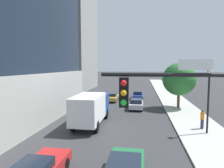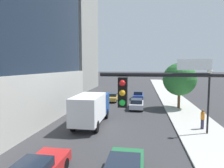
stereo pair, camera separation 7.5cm
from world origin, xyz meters
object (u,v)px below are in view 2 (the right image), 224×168
construction_building (66,27)px  car_blue (138,95)px  car_gold (112,97)px  car_silver (137,104)px  pedestrian_orange_shirt (203,119)px  box_truck (91,107)px  traffic_light_pole (191,115)px  street_lamp (209,91)px  street_tree (179,79)px

construction_building → car_blue: construction_building is taller
construction_building → car_gold: construction_building is taller
construction_building → car_silver: size_ratio=9.22×
car_silver → pedestrian_orange_shirt: 10.26m
car_blue → car_silver: (0.00, -8.25, 0.01)m
car_blue → box_truck: bearing=-104.5°
traffic_light_pole → box_truck: size_ratio=0.85×
traffic_light_pole → street_lamp: 11.19m
pedestrian_orange_shirt → car_blue: bearing=110.8°
street_lamp → car_silver: 11.67m
traffic_light_pole → box_truck: bearing=119.7°
car_blue → construction_building: bearing=144.8°
car_gold → box_truck: (0.00, -13.69, 1.13)m
construction_building → traffic_light_pole: construction_building is taller
car_blue → car_silver: car_blue is taller
car_blue → car_silver: size_ratio=1.04×
car_gold → car_blue: bearing=32.2°
construction_building → car_blue: 27.17m
street_lamp → car_blue: bearing=109.7°
traffic_light_pole → car_silver: 20.30m
street_tree → car_silver: street_tree is taller
construction_building → box_truck: size_ratio=5.53×
traffic_light_pole → box_truck: (-6.69, 11.73, -2.43)m
car_blue → car_gold: bearing=-147.8°
traffic_light_pole → car_blue: (-2.45, 28.09, -3.53)m
box_truck → street_lamp: bearing=-6.7°
construction_building → street_tree: 33.69m
box_truck → pedestrian_orange_shirt: (10.47, -0.03, -0.73)m
street_lamp → car_gold: 18.53m
construction_building → street_tree: bearing=-40.0°
traffic_light_pole → pedestrian_orange_shirt: traffic_light_pole is taller
street_lamp → pedestrian_orange_shirt: size_ratio=3.09×
street_lamp → car_silver: (-6.29, 9.34, -3.08)m
street_lamp → pedestrian_orange_shirt: bearing=92.8°
construction_building → car_blue: size_ratio=8.83×
street_tree → pedestrian_orange_shirt: bearing=-86.7°
street_lamp → pedestrian_orange_shirt: 2.97m
car_silver → car_blue: bearing=90.0°
car_blue → pedestrian_orange_shirt: 17.54m
traffic_light_pole → street_tree: bearing=81.1°
traffic_light_pole → car_silver: traffic_light_pole is taller
street_tree → car_blue: size_ratio=1.41×
car_blue → box_truck: box_truck is taller
car_silver → box_truck: bearing=-117.6°
construction_building → car_gold: bearing=-47.7°
street_tree → car_silver: 6.71m
construction_building → street_lamp: (24.82, -30.64, -11.90)m
traffic_light_pole → street_tree: (3.26, 20.82, -0.14)m
street_lamp → street_tree: 10.35m
street_tree → car_blue: street_tree is taller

